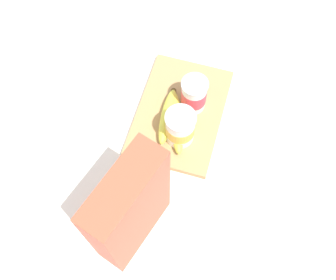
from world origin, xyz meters
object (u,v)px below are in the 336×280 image
cutting_board (180,113)px  yogurt_cup_front (194,95)px  cereal_box (130,210)px  banana_bunch (172,119)px  yogurt_cup_back (180,127)px

cutting_board → yogurt_cup_front: (-0.03, 0.03, 0.06)m
cutting_board → cereal_box: bearing=-3.3°
yogurt_cup_front → banana_bunch: size_ratio=0.54×
yogurt_cup_front → yogurt_cup_back: 0.10m
banana_bunch → cutting_board: bearing=163.4°
yogurt_cup_front → banana_bunch: bearing=-30.3°
cutting_board → yogurt_cup_front: bearing=136.1°
cereal_box → yogurt_cup_back: cereal_box is taller
yogurt_cup_front → yogurt_cup_back: same height
yogurt_cup_back → cutting_board: bearing=-165.3°
cutting_board → yogurt_cup_back: yogurt_cup_back is taller
cereal_box → cutting_board: bearing=-165.7°
cutting_board → yogurt_cup_back: 0.09m
yogurt_cup_back → banana_bunch: yogurt_cup_back is taller
yogurt_cup_back → yogurt_cup_front: bearing=175.1°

